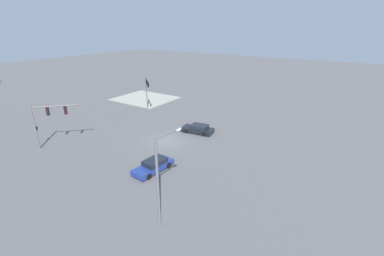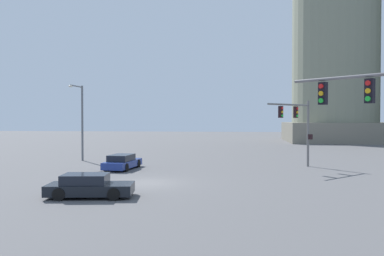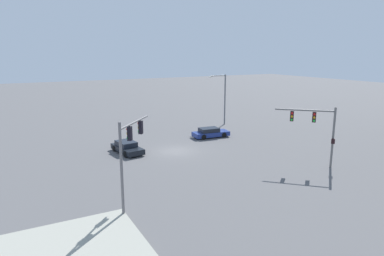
% 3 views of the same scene
% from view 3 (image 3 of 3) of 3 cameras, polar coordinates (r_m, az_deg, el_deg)
% --- Properties ---
extents(ground_plane, '(205.37, 205.37, 0.00)m').
position_cam_3_polar(ground_plane, '(37.40, -2.71, -3.82)').
color(ground_plane, '#585758').
extents(traffic_signal_near_corner, '(4.08, 3.92, 5.64)m').
position_cam_3_polar(traffic_signal_near_corner, '(33.53, 19.99, 0.42)').
color(traffic_signal_near_corner, slate).
rests_on(traffic_signal_near_corner, ground).
extents(traffic_signal_opposite_side, '(3.76, 3.35, 6.22)m').
position_cam_3_polar(traffic_signal_opposite_side, '(23.34, -10.31, -2.85)').
color(traffic_signal_opposite_side, slate).
rests_on(traffic_signal_opposite_side, ground).
extents(streetlamp_curved_arm, '(0.35, 2.87, 7.34)m').
position_cam_3_polar(streetlamp_curved_arm, '(50.54, 5.11, 5.42)').
color(streetlamp_curved_arm, slate).
rests_on(streetlamp_curved_arm, ground).
extents(sedan_car_approaching, '(4.61, 2.48, 1.21)m').
position_cam_3_polar(sedan_car_approaching, '(37.26, -10.68, -3.17)').
color(sedan_car_approaching, black).
rests_on(sedan_car_approaching, ground).
extents(sedan_car_waiting_far, '(2.17, 4.68, 1.21)m').
position_cam_3_polar(sedan_car_waiting_far, '(43.34, 3.05, -0.78)').
color(sedan_car_waiting_far, navy).
rests_on(sedan_car_waiting_far, ground).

